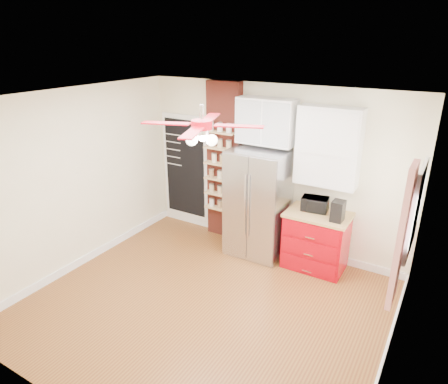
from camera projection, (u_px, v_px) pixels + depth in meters
The scene contains 21 objects.
floor at pixel (205, 305), 5.33m from camera, with size 4.50×4.50×0.00m, color brown.
ceiling at pixel (201, 100), 4.35m from camera, with size 4.50×4.50×0.00m, color white.
wall_back at pixel (272, 169), 6.44m from camera, with size 4.50×0.02×2.70m, color #F2E9C2.
wall_front at pixel (68, 300), 3.24m from camera, with size 4.50×0.02×2.70m, color #F2E9C2.
wall_left at pixel (77, 181), 5.91m from camera, with size 0.02×4.00×2.70m, color #F2E9C2.
wall_right at pixel (402, 263), 3.77m from camera, with size 0.02×4.00×2.70m, color #F2E9C2.
chalkboard at pixel (186, 168), 7.31m from camera, with size 0.95×0.05×1.95m.
brick_pillar at pixel (224, 162), 6.78m from camera, with size 0.60×0.16×2.70m, color maroon.
fridge at pixel (258, 203), 6.34m from camera, with size 0.90×0.70×1.75m, color #B2B2B7.
upper_glass_cabinet at pixel (266, 121), 6.03m from camera, with size 0.90×0.35×0.70m, color white.
red_cabinet at pixel (316, 240), 6.07m from camera, with size 0.94×0.64×0.90m.
upper_shelf_unit at pixel (328, 147), 5.69m from camera, with size 0.90×0.30×1.15m, color white.
window at pixel (416, 210), 4.42m from camera, with size 0.04×0.75×1.05m, color white.
curtain at pixel (402, 237), 4.04m from camera, with size 0.06×0.40×1.55m, color red.
ceiling_fan at pixel (202, 125), 4.45m from camera, with size 1.40×1.40×0.44m.
toaster_oven at pixel (315, 204), 5.97m from camera, with size 0.38×0.26×0.21m, color black.
coffee_maker at pixel (338, 211), 5.62m from camera, with size 0.17×0.21×0.30m, color black.
canister_left at pixel (338, 216), 5.63m from camera, with size 0.11×0.11×0.15m, color red.
canister_right at pixel (339, 213), 5.76m from camera, with size 0.10×0.10×0.13m, color red.
pantry_jar_oats at pixel (214, 158), 6.69m from camera, with size 0.08×0.08×0.14m, color beige.
pantry_jar_beans at pixel (223, 159), 6.62m from camera, with size 0.10×0.10×0.15m, color #9B7F4F.
Camera 1 is at (2.47, -3.67, 3.35)m, focal length 32.00 mm.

